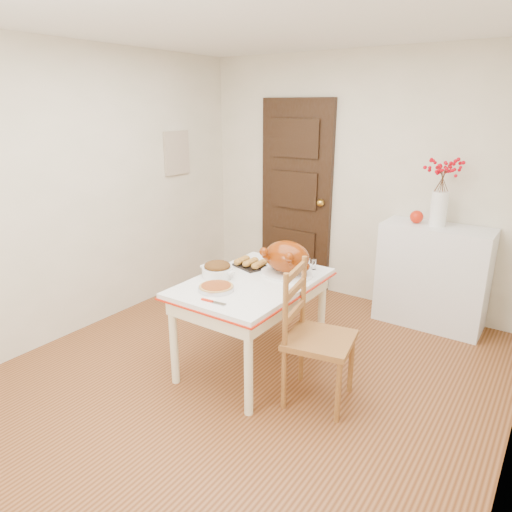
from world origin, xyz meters
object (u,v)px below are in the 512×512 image
Objects in this scene: pumpkin_pie at (216,287)px; sideboard at (432,276)px; kitchen_table at (252,324)px; chair_oak at (320,337)px; turkey_platter at (287,259)px.

sideboard is at bearing 60.82° from pumpkin_pie.
sideboard is 2.16m from pumpkin_pie.
chair_oak is at bearing -10.47° from kitchen_table.
chair_oak is at bearing 14.43° from pumpkin_pie.
turkey_platter is at bearing 58.06° from kitchen_table.
chair_oak is at bearing -54.67° from turkey_platter.
turkey_platter is 1.68× the size of pumpkin_pie.
turkey_platter is (0.15, 0.25, 0.50)m from kitchen_table.
sideboard reaches higher than pumpkin_pie.
turkey_platter reaches higher than chair_oak.
turkey_platter reaches higher than sideboard.
kitchen_table is 1.23× the size of chair_oak.
pumpkin_pie reaches higher than kitchen_table.
turkey_platter reaches higher than pumpkin_pie.
kitchen_table is 2.86× the size of turkey_platter.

